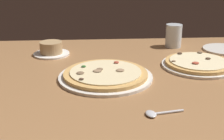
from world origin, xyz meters
TOP-DOWN VIEW (x-y plane):
  - dining_table at (0.00, 0.00)cm, footprint 150.00×110.00cm
  - pizza_main at (-4.51, -0.26)cm, footprint 33.07×33.07cm
  - pizza_side at (32.03, 9.51)cm, footprint 28.21×28.21cm
  - ramekin_on_saucer at (-26.86, 29.12)cm, footprint 15.58×15.58cm
  - water_glass at (29.62, 38.37)cm, footprint 7.57×7.57cm
  - side_plate at (51.58, 30.87)cm, footprint 18.98×18.98cm
  - spoon at (7.66, -27.62)cm, footprint 11.09×4.44cm

SIDE VIEW (x-z plane):
  - dining_table at x=0.00cm, z-range 0.00..4.00cm
  - side_plate at x=51.58cm, z-range 4.00..4.90cm
  - spoon at x=7.66cm, z-range 3.96..4.96cm
  - pizza_main at x=-4.51cm, z-range 3.53..6.86cm
  - pizza_side at x=32.03cm, z-range 3.53..6.88cm
  - ramekin_on_saucer at x=-26.86cm, z-range 3.55..9.38cm
  - water_glass at x=29.62cm, z-range 3.26..14.02cm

